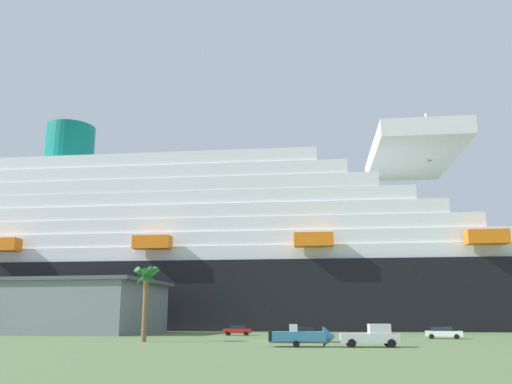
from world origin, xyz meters
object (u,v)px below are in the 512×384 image
palm_tree (146,281)px  parked_car_white_van (443,332)px  pickup_truck (372,336)px  parked_car_blue_suv (304,333)px  small_boat_on_trailer (306,337)px  parked_car_red_hatchback (238,330)px  cruise_ship (172,261)px

palm_tree → parked_car_white_van: size_ratio=1.76×
pickup_truck → palm_tree: size_ratio=0.64×
palm_tree → parked_car_blue_suv: size_ratio=1.81×
small_boat_on_trailer → parked_car_red_hatchback: 34.67m
palm_tree → parked_car_red_hatchback: size_ratio=1.98×
cruise_ship → parked_car_white_van: (52.34, -50.23, -15.29)m
parked_car_blue_suv → parked_car_red_hatchback: size_ratio=1.10×
small_boat_on_trailer → parked_car_white_van: size_ratio=1.44×
cruise_ship → palm_tree: 65.67m
cruise_ship → palm_tree: size_ratio=26.29×
cruise_ship → parked_car_blue_suv: cruise_ship is taller
small_boat_on_trailer → palm_tree: 22.45m
parked_car_white_van → small_boat_on_trailer: bearing=-128.6°
parked_car_blue_suv → pickup_truck: bearing=-67.0°
small_boat_on_trailer → parked_car_white_van: (17.74, 22.21, -0.13)m
palm_tree → parked_car_white_van: bearing=19.3°
small_boat_on_trailer → palm_tree: bearing=154.9°
pickup_truck → small_boat_on_trailer: (-6.34, -0.36, -0.08)m
cruise_ship → parked_car_white_van: bearing=-43.8°
cruise_ship → parked_car_blue_suv: 66.70m
small_boat_on_trailer → parked_car_red_hatchback: bearing=110.1°
parked_car_white_van → parked_car_red_hatchback: size_ratio=1.13×
parked_car_white_van → parked_car_red_hatchback: bearing=160.7°
small_boat_on_trailer → parked_car_white_van: 28.43m
cruise_ship → palm_tree: bearing=-76.6°
parked_car_white_van → palm_tree: bearing=-160.7°
cruise_ship → parked_car_red_hatchback: cruise_ship is taller
palm_tree → parked_car_blue_suv: palm_tree is taller
small_boat_on_trailer → parked_car_white_van: small_boat_on_trailer is taller
pickup_truck → small_boat_on_trailer: size_ratio=0.78×
cruise_ship → palm_tree: (15.04, -63.28, -9.06)m
pickup_truck → parked_car_white_van: (11.40, 21.85, -0.21)m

